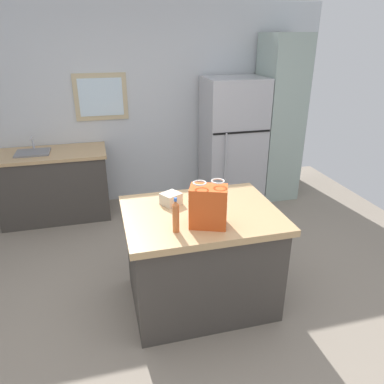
{
  "coord_description": "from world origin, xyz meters",
  "views": [
    {
      "loc": [
        -0.51,
        -2.42,
        2.25
      ],
      "look_at": [
        0.24,
        0.48,
        0.95
      ],
      "focal_mm": 34.22,
      "sensor_mm": 36.0,
      "label": 1
    }
  ],
  "objects_px": {
    "shopping_bag": "(208,206)",
    "bottle": "(176,216)",
    "small_box": "(171,199)",
    "refrigerator": "(232,141)",
    "kitchen_island": "(201,257)",
    "tall_cabinet": "(279,119)"
  },
  "relations": [
    {
      "from": "kitchen_island",
      "to": "tall_cabinet",
      "type": "xyz_separation_m",
      "value": [
        1.73,
        2.08,
        0.68
      ]
    },
    {
      "from": "kitchen_island",
      "to": "tall_cabinet",
      "type": "bearing_deg",
      "value": 50.24
    },
    {
      "from": "small_box",
      "to": "bottle",
      "type": "distance_m",
      "value": 0.49
    },
    {
      "from": "refrigerator",
      "to": "tall_cabinet",
      "type": "bearing_deg",
      "value": 0.02
    },
    {
      "from": "small_box",
      "to": "shopping_bag",
      "type": "bearing_deg",
      "value": -66.27
    },
    {
      "from": "kitchen_island",
      "to": "shopping_bag",
      "type": "bearing_deg",
      "value": -93.45
    },
    {
      "from": "tall_cabinet",
      "to": "small_box",
      "type": "height_order",
      "value": "tall_cabinet"
    },
    {
      "from": "shopping_bag",
      "to": "bottle",
      "type": "relative_size",
      "value": 1.33
    },
    {
      "from": "refrigerator",
      "to": "small_box",
      "type": "distance_m",
      "value": 2.26
    },
    {
      "from": "refrigerator",
      "to": "small_box",
      "type": "bearing_deg",
      "value": -123.88
    },
    {
      "from": "kitchen_island",
      "to": "bottle",
      "type": "distance_m",
      "value": 0.69
    },
    {
      "from": "tall_cabinet",
      "to": "shopping_bag",
      "type": "relative_size",
      "value": 6.21
    },
    {
      "from": "kitchen_island",
      "to": "small_box",
      "type": "distance_m",
      "value": 0.58
    },
    {
      "from": "small_box",
      "to": "bottle",
      "type": "bearing_deg",
      "value": -97.24
    },
    {
      "from": "kitchen_island",
      "to": "shopping_bag",
      "type": "relative_size",
      "value": 3.5
    },
    {
      "from": "tall_cabinet",
      "to": "small_box",
      "type": "bearing_deg",
      "value": -136.0
    },
    {
      "from": "shopping_bag",
      "to": "bottle",
      "type": "xyz_separation_m",
      "value": [
        -0.26,
        -0.03,
        -0.04
      ]
    },
    {
      "from": "kitchen_island",
      "to": "shopping_bag",
      "type": "distance_m",
      "value": 0.65
    },
    {
      "from": "bottle",
      "to": "shopping_bag",
      "type": "bearing_deg",
      "value": 6.74
    },
    {
      "from": "small_box",
      "to": "bottle",
      "type": "height_order",
      "value": "bottle"
    },
    {
      "from": "refrigerator",
      "to": "shopping_bag",
      "type": "bearing_deg",
      "value": -114.61
    },
    {
      "from": "refrigerator",
      "to": "bottle",
      "type": "xyz_separation_m",
      "value": [
        -1.32,
        -2.35,
        0.16
      ]
    }
  ]
}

